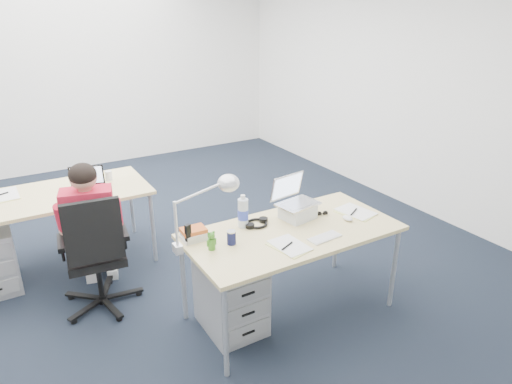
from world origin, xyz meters
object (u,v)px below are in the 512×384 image
headphones (257,223)px  cordless_phone (188,235)px  silver_laptop (298,199)px  desk_lamp (197,214)px  desk_near (292,236)px  can_koozie (231,237)px  wireless_keyboard (325,237)px  drawer_pedestal_near (231,296)px  dark_laptop (86,179)px  computer_mouse (348,218)px  water_bottle (243,211)px  desk_far (56,199)px  bear_figurine (212,240)px  seated_person (93,231)px  office_chair (99,276)px  sunglasses (322,214)px  book_stack (194,234)px  far_cup (109,176)px

headphones → cordless_phone: 0.57m
silver_laptop → desk_lamp: size_ratio=0.65×
desk_near → can_koozie: bearing=174.7°
can_koozie → desk_lamp: (-0.22, 0.08, 0.20)m
wireless_keyboard → cordless_phone: 0.97m
drawer_pedestal_near → dark_laptop: bearing=113.2°
computer_mouse → water_bottle: bearing=154.3°
desk_near → desk_far: (-1.41, 1.66, 0.00)m
computer_mouse → bear_figurine: size_ratio=0.70×
desk_near → seated_person: (-1.24, 1.02, -0.08)m
desk_lamp → headphones: bearing=16.7°
desk_near → cordless_phone: 0.78m
office_chair → seated_person: size_ratio=0.83×
computer_mouse → water_bottle: 0.82m
desk_far → wireless_keyboard: (1.53, -1.89, 0.05)m
wireless_keyboard → cordless_phone: bearing=149.8°
silver_laptop → bear_figurine: silver_laptop is taller
headphones → sunglasses: size_ratio=2.20×
desk_near → water_bottle: size_ratio=6.23×
book_stack → desk_lamp: size_ratio=0.37×
office_chair → can_koozie: size_ratio=9.76×
desk_near → book_stack: 0.73m
can_koozie → headphones: bearing=28.6°
book_stack → wireless_keyboard: bearing=-30.1°
water_bottle → dark_laptop: 1.60m
silver_laptop → bear_figurine: size_ratio=2.41×
drawer_pedestal_near → desk_lamp: (-0.22, 0.05, 0.71)m
desk_near → cordless_phone: (-0.75, 0.19, 0.12)m
silver_laptop → dark_laptop: size_ratio=1.10×
water_bottle → far_cup: (-0.62, 1.52, -0.08)m
computer_mouse → sunglasses: computer_mouse is taller
dark_laptop → cordless_phone: bearing=-58.2°
cordless_phone → desk_near: bearing=-32.0°
can_koozie → dark_laptop: (-0.65, 1.55, 0.06)m
wireless_keyboard → sunglasses: size_ratio=2.56×
seated_person → water_bottle: size_ratio=4.70×
cordless_phone → desk_lamp: (0.05, -0.07, 0.18)m
wireless_keyboard → sunglasses: 0.39m
computer_mouse → desk_lamp: size_ratio=0.19×
can_koozie → desk_near: bearing=-5.3°
wireless_keyboard → can_koozie: size_ratio=2.43×
desk_near → cordless_phone: cordless_phone is taller
desk_lamp → can_koozie: bearing=-13.1°
office_chair → book_stack: (0.59, -0.60, 0.49)m
seated_person → desk_lamp: size_ratio=2.38×
silver_laptop → far_cup: 1.93m
desk_far → computer_mouse: 2.56m
seated_person → dark_laptop: bearing=94.9°
silver_laptop → bear_figurine: 0.81m
seated_person → sunglasses: 1.85m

